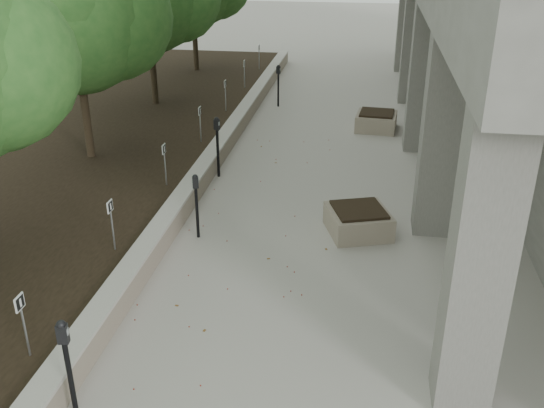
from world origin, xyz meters
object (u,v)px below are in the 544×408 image
Objects in this scene: crabapple_tree_4 at (149,17)px; parking_meter_2 at (69,372)px; crabapple_tree_3 at (77,46)px; planter_front at (358,220)px; parking_meter_3 at (197,206)px; parking_meter_4 at (218,147)px; parking_meter_5 at (278,86)px; planter_back at (376,121)px.

crabapple_tree_4 is 13.77m from parking_meter_2.
planter_front is at bearing -19.49° from crabapple_tree_3.
parking_meter_3 is 3.23m from parking_meter_4.
crabapple_tree_4 reaches higher than parking_meter_5.
parking_meter_4 is (3.25, -4.88, -2.35)m from crabapple_tree_4.
crabapple_tree_3 is at bearing -100.18° from parking_meter_5.
parking_meter_3 is at bearing -71.61° from parking_meter_5.
planter_front is (2.96, -9.03, -0.44)m from parking_meter_5.
crabapple_tree_3 reaches higher than planter_front.
crabapple_tree_3 is at bearing 103.52° from parking_meter_2.
planter_back is at bearing 87.11° from planter_front.
parking_meter_3 reaches higher than planter_front.
planter_back is at bearing 32.76° from crabapple_tree_3.
parking_meter_5 is 3.93m from planter_back.
parking_meter_4 is at bearing 81.88° from parking_meter_2.
parking_meter_4 reaches higher than planter_front.
crabapple_tree_4 is at bearing 90.00° from crabapple_tree_3.
planter_back is (3.85, 4.45, -0.49)m from parking_meter_4.
crabapple_tree_4 is 4.78m from parking_meter_5.
parking_meter_5 is at bearing 108.17° from planter_front.
parking_meter_5 is 1.21× the size of planter_back.
crabapple_tree_3 is 4.01× the size of parking_meter_3.
planter_back is at bearing 44.54° from parking_meter_3.
crabapple_tree_3 is 5.00m from crabapple_tree_4.
parking_meter_4 is 5.91m from planter_back.
planter_front is at bearing 50.60° from parking_meter_2.
crabapple_tree_3 reaches higher than parking_meter_4.
parking_meter_4 is at bearing 144.34° from planter_front.
parking_meter_2 is 14.79m from parking_meter_5.
parking_meter_5 is at bearing 79.40° from parking_meter_2.
planter_front is at bearing -52.31° from parking_meter_5.
parking_meter_2 is at bearing -75.58° from crabapple_tree_4.
parking_meter_4 reaches higher than parking_meter_5.
crabapple_tree_4 is 10.41m from planter_front.
parking_meter_4 is at bearing -56.32° from crabapple_tree_4.
crabapple_tree_3 reaches higher than planter_back.
parking_meter_2 is (3.38, -13.14, -2.36)m from crabapple_tree_4.
crabapple_tree_3 is 5.33m from parking_meter_3.
crabapple_tree_4 is 3.55× the size of parking_meter_4.
parking_meter_2 is 1.07× the size of parking_meter_5.
parking_meter_3 is 3.26m from planter_front.
crabapple_tree_3 is 3.56× the size of parking_meter_2.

